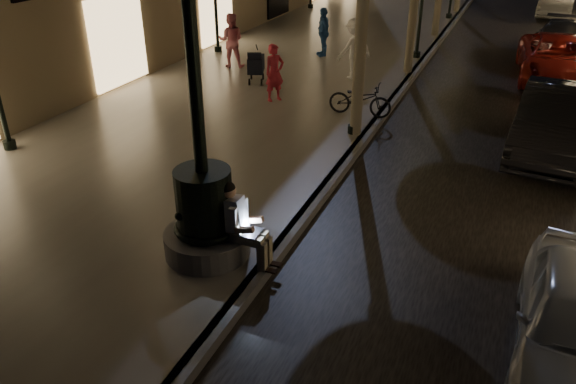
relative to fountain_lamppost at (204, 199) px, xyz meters
The scene contains 17 objects.
ground 13.09m from the fountain_lamppost, 85.60° to the left, with size 120.00×120.00×0.00m, color black.
cobble_lane 13.65m from the fountain_lamppost, 72.90° to the left, with size 6.00×45.00×0.02m, color black.
promenade 13.39m from the fountain_lamppost, 102.99° to the left, with size 8.00×45.00×0.20m, color slate.
curb_strip 13.09m from the fountain_lamppost, 85.60° to the left, with size 0.25×45.00×0.20m, color #59595B.
fountain_lamppost is the anchor object (origin of this frame).
seated_man_laptop 0.68m from the fountain_lamppost, ahead, with size 1.02×0.35×1.39m.
lamp_curb_a 6.37m from the fountain_lamppost, 83.35° to the left, with size 0.36×0.36×4.81m.
stroller 9.54m from the fountain_lamppost, 110.54° to the left, with size 0.72×1.13×1.15m.
car_second 8.88m from the fountain_lamppost, 53.87° to the left, with size 1.61×4.62×1.52m, color black.
car_third 14.57m from the fountain_lamppost, 68.41° to the left, with size 2.32×5.03×1.40m, color maroon.
car_rear 17.87m from the fountain_lamppost, 72.10° to the left, with size 1.75×4.31×1.25m, color #2F3034.
car_fifth 26.38m from the fountain_lamppost, 78.14° to the left, with size 1.58×4.53×1.49m, color #9B9B96.
pedestrian_red 7.86m from the fountain_lamppost, 105.60° to the left, with size 0.59×0.38×1.60m, color #BC2536.
pedestrian_pink 11.41m from the fountain_lamppost, 115.50° to the left, with size 0.87×0.68×1.78m, color #DB7483.
pedestrian_white 10.61m from the fountain_lamppost, 93.66° to the left, with size 1.21×0.70×1.88m, color white.
pedestrian_blue 13.18m from the fountain_lamppost, 101.14° to the left, with size 1.00×0.42×1.71m, color #285493.
bicycle 7.32m from the fountain_lamppost, 86.23° to the left, with size 0.59×1.69×0.89m, color black.
Camera 1 is at (3.17, -4.63, 5.42)m, focal length 35.00 mm.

